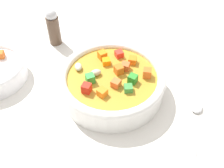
# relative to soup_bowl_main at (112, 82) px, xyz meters

# --- Properties ---
(ground_plane) EXTENTS (1.40, 1.40, 0.02)m
(ground_plane) POSITION_rel_soup_bowl_main_xyz_m (-0.00, -0.00, -0.04)
(ground_plane) COLOR silver
(soup_bowl_main) EXTENTS (0.21, 0.21, 0.06)m
(soup_bowl_main) POSITION_rel_soup_bowl_main_xyz_m (0.00, 0.00, 0.00)
(soup_bowl_main) COLOR white
(soup_bowl_main) RESTS_ON ground_plane
(spoon) EXTENTS (0.19, 0.15, 0.01)m
(spoon) POSITION_rel_soup_bowl_main_xyz_m (0.05, -0.18, -0.03)
(spoon) COLOR silver
(spoon) RESTS_ON ground_plane
(pepper_shaker) EXTENTS (0.03, 0.03, 0.09)m
(pepper_shaker) POSITION_rel_soup_bowl_main_xyz_m (0.00, 0.22, 0.02)
(pepper_shaker) COLOR #4C3828
(pepper_shaker) RESTS_ON ground_plane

